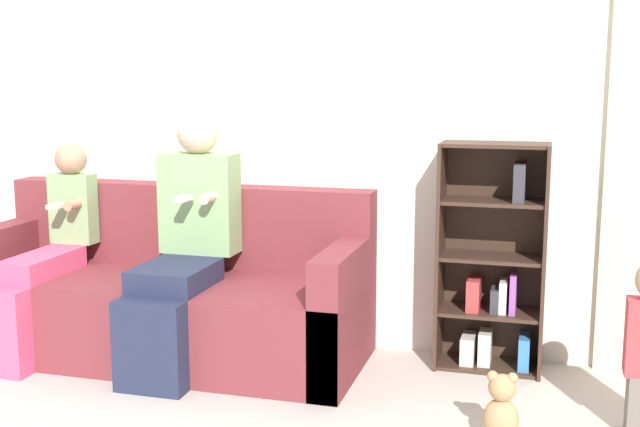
{
  "coord_description": "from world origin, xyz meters",
  "views": [
    {
      "loc": [
        1.48,
        -3.17,
        1.43
      ],
      "look_at": [
        0.43,
        0.54,
        0.78
      ],
      "focal_mm": 45.0,
      "sensor_mm": 36.0,
      "label": 1
    }
  ],
  "objects_px": {
    "adult_seated": "(185,238)",
    "child_seated": "(46,251)",
    "teddy_bear": "(501,409)",
    "couch": "(168,299)",
    "bookshelf": "(493,266)"
  },
  "relations": [
    {
      "from": "adult_seated",
      "to": "child_seated",
      "type": "bearing_deg",
      "value": -176.58
    },
    {
      "from": "adult_seated",
      "to": "teddy_bear",
      "type": "height_order",
      "value": "adult_seated"
    },
    {
      "from": "adult_seated",
      "to": "couch",
      "type": "bearing_deg",
      "value": 145.63
    },
    {
      "from": "child_seated",
      "to": "teddy_bear",
      "type": "relative_size",
      "value": 3.75
    },
    {
      "from": "adult_seated",
      "to": "teddy_bear",
      "type": "distance_m",
      "value": 1.73
    },
    {
      "from": "bookshelf",
      "to": "teddy_bear",
      "type": "xyz_separation_m",
      "value": [
        0.1,
        -0.87,
        -0.38
      ]
    },
    {
      "from": "couch",
      "to": "adult_seated",
      "type": "height_order",
      "value": "adult_seated"
    },
    {
      "from": "couch",
      "to": "bookshelf",
      "type": "xyz_separation_m",
      "value": [
        1.64,
        0.28,
        0.22
      ]
    },
    {
      "from": "adult_seated",
      "to": "bookshelf",
      "type": "distance_m",
      "value": 1.54
    },
    {
      "from": "adult_seated",
      "to": "child_seated",
      "type": "height_order",
      "value": "adult_seated"
    },
    {
      "from": "adult_seated",
      "to": "child_seated",
      "type": "xyz_separation_m",
      "value": [
        -0.77,
        -0.05,
        -0.11
      ]
    },
    {
      "from": "teddy_bear",
      "to": "adult_seated",
      "type": "bearing_deg",
      "value": 163.33
    },
    {
      "from": "couch",
      "to": "teddy_bear",
      "type": "distance_m",
      "value": 1.85
    },
    {
      "from": "bookshelf",
      "to": "child_seated",
      "type": "bearing_deg",
      "value": -168.97
    },
    {
      "from": "couch",
      "to": "adult_seated",
      "type": "relative_size",
      "value": 1.64
    }
  ]
}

